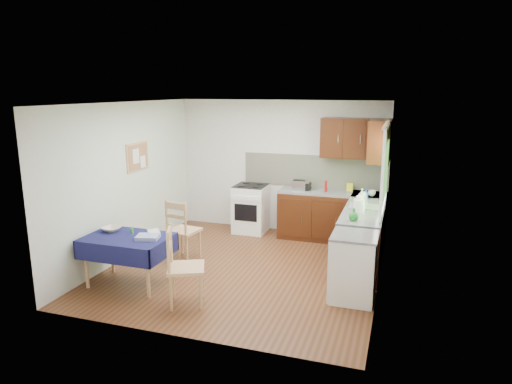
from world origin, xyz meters
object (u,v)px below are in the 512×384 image
(toaster, at_px, (299,185))
(dining_table, at_px, (128,244))
(kettle, at_px, (359,205))
(chair_near, at_px, (182,264))
(chair_far, at_px, (182,228))
(dish_rack, at_px, (365,206))
(sandwich_press, at_px, (302,185))

(toaster, bearing_deg, dining_table, -141.90)
(toaster, relative_size, kettle, 0.90)
(chair_near, height_order, toaster, toaster)
(chair_far, bearing_deg, toaster, -122.43)
(dining_table, xyz_separation_m, chair_far, (0.28, 1.08, -0.07))
(dining_table, distance_m, chair_near, 1.05)
(dining_table, bearing_deg, dish_rack, 39.26)
(toaster, bearing_deg, kettle, -66.32)
(dining_table, xyz_separation_m, kettle, (2.99, 1.48, 0.43))
(sandwich_press, xyz_separation_m, dish_rack, (1.21, -0.95, -0.06))
(toaster, xyz_separation_m, dish_rack, (1.24, -0.89, -0.06))
(chair_far, distance_m, kettle, 2.78)
(chair_near, relative_size, toaster, 4.01)
(dining_table, height_order, chair_far, chair_far)
(chair_far, bearing_deg, sandwich_press, -122.16)
(dining_table, distance_m, chair_far, 1.11)
(chair_far, xyz_separation_m, sandwich_press, (1.55, 1.76, 0.45))
(toaster, distance_m, sandwich_press, 0.07)
(dish_rack, bearing_deg, chair_near, -138.85)
(chair_near, relative_size, kettle, 3.63)
(dish_rack, distance_m, kettle, 0.42)
(dish_rack, bearing_deg, kettle, -103.20)
(dish_rack, relative_size, kettle, 1.66)
(chair_far, bearing_deg, chair_near, 126.38)
(chair_near, distance_m, toaster, 3.23)
(chair_near, height_order, kettle, kettle)
(dish_rack, bearing_deg, dining_table, -154.16)
(chair_near, bearing_deg, dining_table, 48.52)
(sandwich_press, bearing_deg, chair_far, -121.49)
(kettle, bearing_deg, sandwich_press, 130.49)
(toaster, bearing_deg, dish_rack, -54.66)
(toaster, height_order, sandwich_press, toaster)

